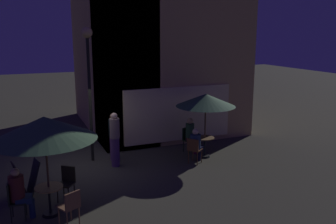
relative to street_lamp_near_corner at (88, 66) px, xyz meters
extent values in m
plane|color=#36342B|center=(-0.40, -0.37, -3.28)|extent=(60.00, 60.00, 0.00)
cube|color=tan|center=(3.79, 1.59, 1.59)|extent=(6.31, 2.10, 9.74)
cube|color=tan|center=(1.69, 4.16, 1.59)|extent=(2.10, 7.25, 9.74)
cube|color=beige|center=(3.48, 0.50, -2.03)|extent=(4.42, 0.08, 2.10)
cylinder|color=black|center=(0.00, 0.00, -1.16)|extent=(0.10, 0.10, 4.23)
sphere|color=#F6D077|center=(0.00, 0.00, 1.06)|extent=(0.36, 0.36, 0.36)
cube|color=black|center=(-2.00, -2.02, -2.79)|extent=(0.40, 0.60, 0.95)
cube|color=black|center=(-2.35, -2.09, -2.79)|extent=(0.40, 0.60, 0.95)
cylinder|color=black|center=(3.75, -1.16, -3.26)|extent=(0.40, 0.40, 0.03)
cylinder|color=black|center=(3.75, -1.16, -2.93)|extent=(0.06, 0.06, 0.69)
cylinder|color=brown|center=(3.75, -1.16, -2.57)|extent=(0.68, 0.68, 0.03)
cylinder|color=black|center=(-1.70, -3.47, -3.26)|extent=(0.40, 0.40, 0.03)
cylinder|color=black|center=(-1.70, -3.47, -2.93)|extent=(0.06, 0.06, 0.70)
cylinder|color=olive|center=(-1.70, -3.47, -2.56)|extent=(0.67, 0.67, 0.03)
cylinder|color=black|center=(3.75, -1.16, -3.25)|extent=(0.36, 0.36, 0.06)
cylinder|color=#50391F|center=(3.75, -1.16, -2.16)|extent=(0.05, 0.05, 2.23)
cone|color=#32573C|center=(3.75, -1.16, -1.22)|extent=(2.07, 2.07, 0.43)
cylinder|color=black|center=(-1.70, -3.47, -3.25)|extent=(0.36, 0.36, 0.06)
cylinder|color=#4C3525|center=(-1.70, -3.47, -2.07)|extent=(0.05, 0.05, 2.41)
cone|color=#315035|center=(-1.70, -3.47, -1.09)|extent=(2.41, 2.41, 0.55)
cylinder|color=black|center=(3.71, -0.55, -3.06)|extent=(0.03, 0.03, 0.43)
cylinder|color=black|center=(3.41, -0.66, -3.06)|extent=(0.03, 0.03, 0.43)
cylinder|color=black|center=(3.60, -0.25, -3.06)|extent=(0.03, 0.03, 0.43)
cylinder|color=black|center=(3.30, -0.36, -3.06)|extent=(0.03, 0.03, 0.43)
cube|color=black|center=(3.51, -0.46, -2.83)|extent=(0.51, 0.51, 0.04)
cube|color=black|center=(3.45, -0.29, -2.59)|extent=(0.39, 0.17, 0.44)
cylinder|color=brown|center=(3.19, -1.37, -3.04)|extent=(0.03, 0.03, 0.47)
cylinder|color=brown|center=(3.39, -1.63, -3.04)|extent=(0.03, 0.03, 0.47)
cylinder|color=brown|center=(2.92, -1.57, -3.04)|extent=(0.03, 0.03, 0.47)
cylinder|color=brown|center=(3.12, -1.83, -3.04)|extent=(0.03, 0.03, 0.47)
cube|color=brown|center=(3.16, -1.60, -2.79)|extent=(0.58, 0.58, 0.03)
cube|color=brown|center=(3.01, -1.71, -2.58)|extent=(0.28, 0.36, 0.39)
cylinder|color=black|center=(-1.22, -3.07, -3.05)|extent=(0.03, 0.03, 0.45)
cylinder|color=black|center=(-1.47, -2.89, -3.05)|extent=(0.03, 0.03, 0.45)
cylinder|color=black|center=(-1.03, -2.82, -3.05)|extent=(0.03, 0.03, 0.45)
cylinder|color=black|center=(-1.28, -2.63, -3.05)|extent=(0.03, 0.03, 0.45)
cube|color=black|center=(-1.25, -2.85, -2.80)|extent=(0.55, 0.55, 0.04)
cube|color=black|center=(-1.15, -2.71, -2.58)|extent=(0.34, 0.27, 0.42)
cylinder|color=black|center=(-2.24, -3.26, -3.07)|extent=(0.03, 0.03, 0.42)
cylinder|color=black|center=(-2.27, -3.57, -3.07)|extent=(0.03, 0.03, 0.42)
cylinder|color=black|center=(-2.55, -3.23, -3.07)|extent=(0.03, 0.03, 0.42)
cylinder|color=black|center=(-2.58, -3.54, -3.07)|extent=(0.03, 0.03, 0.42)
cube|color=black|center=(-2.41, -3.40, -2.84)|extent=(0.42, 0.42, 0.04)
cube|color=black|center=(-2.58, -3.38, -2.57)|extent=(0.08, 0.39, 0.50)
cylinder|color=brown|center=(-1.57, -4.08, -3.05)|extent=(0.03, 0.03, 0.45)
cylinder|color=brown|center=(-1.28, -3.93, -3.05)|extent=(0.03, 0.03, 0.45)
cylinder|color=brown|center=(-1.42, -4.36, -3.05)|extent=(0.03, 0.03, 0.45)
cylinder|color=brown|center=(-1.13, -4.21, -3.05)|extent=(0.03, 0.03, 0.45)
cube|color=brown|center=(-1.35, -4.15, -2.81)|extent=(0.54, 0.54, 0.04)
cube|color=brown|center=(-1.26, -4.31, -2.60)|extent=(0.38, 0.22, 0.38)
cube|color=#4D1326|center=(3.55, -0.59, -2.79)|extent=(0.42, 0.44, 0.14)
cylinder|color=#4D1326|center=(3.61, -0.74, -3.03)|extent=(0.14, 0.14, 0.49)
cylinder|color=#27472D|center=(3.51, -0.46, -2.49)|extent=(0.32, 0.32, 0.59)
sphere|color=tan|center=(3.51, -0.46, -2.09)|extent=(0.23, 0.23, 0.23)
cube|color=black|center=(3.27, -1.52, -2.79)|extent=(0.50, 0.50, 0.14)
cylinder|color=black|center=(3.40, -1.42, -3.03)|extent=(0.14, 0.14, 0.49)
cylinder|color=#202D4A|center=(3.16, -1.60, -2.53)|extent=(0.36, 0.36, 0.52)
sphere|color=beige|center=(3.16, -1.60, -2.17)|extent=(0.21, 0.21, 0.21)
cube|color=#1C2D4D|center=(-2.27, -3.41, -2.79)|extent=(0.39, 0.38, 0.14)
cylinder|color=#1C2D4D|center=(-2.11, -3.43, -3.03)|extent=(0.14, 0.14, 0.49)
cylinder|color=#532120|center=(-2.41, -3.40, -2.49)|extent=(0.35, 0.35, 0.60)
sphere|color=tan|center=(-2.41, -3.40, -2.10)|extent=(0.20, 0.20, 0.20)
cylinder|color=#593560|center=(0.70, -0.24, -2.85)|extent=(0.28, 0.28, 0.86)
cylinder|color=black|center=(0.70, -0.24, -2.12)|extent=(0.33, 0.33, 0.59)
sphere|color=#936B4C|center=(0.70, -0.24, -1.72)|extent=(0.21, 0.21, 0.21)
cylinder|color=#543565|center=(0.60, -0.83, -2.79)|extent=(0.27, 0.27, 0.96)
cylinder|color=gray|center=(0.60, -0.83, -1.98)|extent=(0.32, 0.32, 0.66)
sphere|color=beige|center=(0.60, -0.83, -1.57)|extent=(0.20, 0.20, 0.20)
camera|label=1|loc=(-2.17, -12.06, 1.07)|focal=38.90mm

